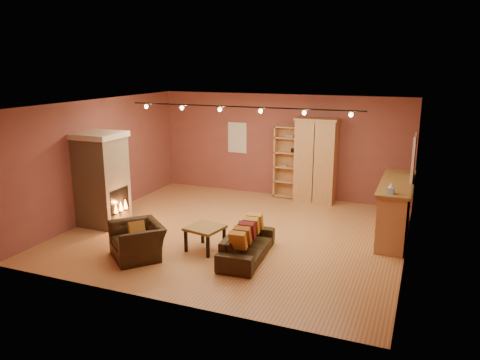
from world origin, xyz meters
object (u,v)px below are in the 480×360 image
at_px(bookcase, 290,161).
at_px(armchair, 137,235).
at_px(fireplace, 102,179).
at_px(bar_counter, 395,209).
at_px(loveseat, 247,240).
at_px(coffee_table, 205,230).
at_px(armoire, 316,160).

xyz_separation_m(bookcase, armchair, (-1.51, -5.09, -0.56)).
distance_m(fireplace, bar_counter, 6.48).
relative_size(fireplace, armchair, 1.77).
height_order(fireplace, armchair, fireplace).
xyz_separation_m(fireplace, loveseat, (3.75, -0.60, -0.70)).
relative_size(bookcase, armchair, 1.65).
bearing_deg(coffee_table, fireplace, 169.00).
xyz_separation_m(bar_counter, loveseat, (-2.49, -2.28, -0.25)).
bearing_deg(armchair, bar_counter, 75.14).
bearing_deg(fireplace, armchair, -36.66).
relative_size(bar_counter, coffee_table, 3.31).
bearing_deg(bookcase, fireplace, -131.51).
height_order(armchair, coffee_table, armchair).
distance_m(fireplace, loveseat, 3.86).
relative_size(bar_counter, loveseat, 1.42).
height_order(bookcase, loveseat, bookcase).
bearing_deg(armchair, coffee_table, 78.21).
bearing_deg(bookcase, coffee_table, -96.20).
relative_size(loveseat, coffee_table, 2.33).
relative_size(armoire, coffee_table, 2.94).
distance_m(fireplace, bookcase, 5.00).
height_order(fireplace, coffee_table, fireplace).
height_order(armoire, armchair, armoire).
xyz_separation_m(armchair, coffee_table, (1.04, 0.79, -0.03)).
bearing_deg(bar_counter, loveseat, -137.56).
xyz_separation_m(bookcase, coffee_table, (-0.47, -4.30, -0.58)).
relative_size(fireplace, coffee_table, 2.79).
bearing_deg(bar_counter, fireplace, -164.97).
bearing_deg(armchair, bookcase, 114.39).
height_order(bar_counter, coffee_table, bar_counter).
relative_size(armchair, coffee_table, 1.58).
distance_m(armchair, coffee_table, 1.31).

